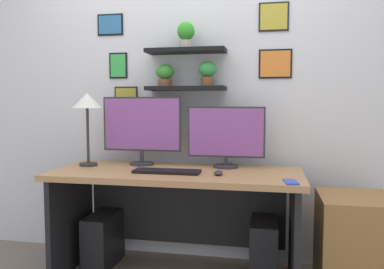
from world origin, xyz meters
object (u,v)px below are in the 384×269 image
object	(u,v)px
keyboard	(167,171)
drawer_cabinet	(354,245)
desk_lamp	(87,105)
cell_phone	(291,182)
monitor_right	(226,135)
desk	(178,199)
monitor_left	(142,127)
computer_tower_left	(103,239)
computer_tower_right	(264,249)
computer_mouse	(218,173)

from	to	relation	value
keyboard	drawer_cabinet	size ratio (longest dim) A/B	0.70
desk_lamp	drawer_cabinet	world-z (taller)	desk_lamp
cell_phone	monitor_right	bearing A→B (deg)	123.92
desk_lamp	keyboard	bearing A→B (deg)	-15.18
desk	cell_phone	distance (m)	0.83
monitor_left	cell_phone	xyz separation A→B (m)	(1.06, -0.47, -0.27)
computer_tower_left	computer_tower_right	bearing A→B (deg)	0.43
cell_phone	drawer_cabinet	distance (m)	0.66
desk	monitor_left	distance (m)	0.60
computer_mouse	drawer_cabinet	distance (m)	0.97
monitor_left	drawer_cabinet	bearing A→B (deg)	-7.70
monitor_right	drawer_cabinet	size ratio (longest dim) A/B	0.88
cell_phone	drawer_cabinet	xyz separation A→B (m)	(0.41, 0.27, -0.44)
monitor_left	computer_tower_right	world-z (taller)	monitor_left
desk_lamp	computer_tower_right	distance (m)	1.61
monitor_right	keyboard	xyz separation A→B (m)	(-0.36, -0.30, -0.22)
keyboard	cell_phone	world-z (taller)	keyboard
computer_tower_right	computer_mouse	bearing A→B (deg)	-144.44
monitor_right	computer_tower_left	world-z (taller)	monitor_right
computer_tower_left	monitor_right	bearing A→B (deg)	7.32
desk	cell_phone	xyz separation A→B (m)	(0.74, -0.31, 0.21)
monitor_left	monitor_right	xyz separation A→B (m)	(0.63, -0.00, -0.05)
desk	keyboard	size ratio (longest dim) A/B	3.84
monitor_left	computer_tower_right	distance (m)	1.23
cell_phone	computer_tower_left	world-z (taller)	cell_phone
desk_lamp	desk	bearing A→B (deg)	-2.79
computer_mouse	drawer_cabinet	bearing A→B (deg)	7.76
monitor_left	cell_phone	world-z (taller)	monitor_left
monitor_right	keyboard	size ratio (longest dim) A/B	1.25
drawer_cabinet	monitor_right	bearing A→B (deg)	166.72
desk	computer_mouse	size ratio (longest dim) A/B	18.77
drawer_cabinet	cell_phone	bearing A→B (deg)	-146.85
keyboard	drawer_cabinet	bearing A→B (deg)	4.97
desk_lamp	monitor_right	bearing A→B (deg)	7.32
desk	monitor_left	xyz separation A→B (m)	(-0.31, 0.16, 0.49)
computer_tower_left	computer_tower_right	distance (m)	1.18
monitor_right	cell_phone	distance (m)	0.67
monitor_left	computer_mouse	bearing A→B (deg)	-27.12
computer_mouse	computer_tower_left	xyz separation A→B (m)	(-0.89, 0.20, -0.57)
monitor_left	keyboard	world-z (taller)	monitor_left
monitor_right	cell_phone	bearing A→B (deg)	-47.43
computer_mouse	computer_tower_left	world-z (taller)	computer_mouse
monitor_right	computer_tower_left	distance (m)	1.20
desk	keyboard	bearing A→B (deg)	-106.71
monitor_right	drawer_cabinet	bearing A→B (deg)	-13.28
drawer_cabinet	computer_tower_left	bearing A→B (deg)	177.26
monitor_left	cell_phone	bearing A→B (deg)	-23.86
keyboard	desk_lamp	xyz separation A→B (m)	(-0.64, 0.17, 0.43)
keyboard	computer_tower_left	world-z (taller)	keyboard
monitor_left	computer_tower_left	xyz separation A→B (m)	(-0.27, -0.12, -0.83)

